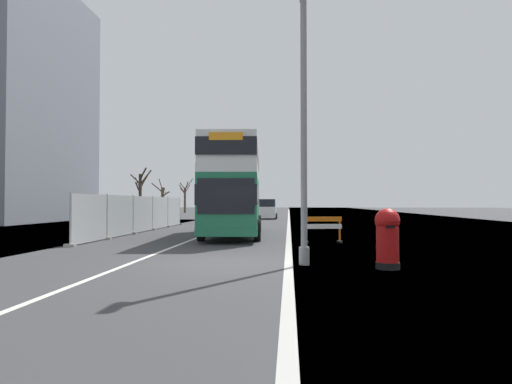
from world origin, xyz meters
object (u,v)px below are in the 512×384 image
car_receding_mid (268,210)px  red_pillar_postbox (387,236)px  lamppost_foreground (304,134)px  car_oncoming_near (221,211)px  double_decker_bus (234,187)px  roadworks_barrier (323,226)px

car_receding_mid → red_pillar_postbox: bearing=-82.0°
lamppost_foreground → car_oncoming_near: 25.59m
car_receding_mid → double_decker_bus: bearing=-91.5°
red_pillar_postbox → car_receding_mid: bearing=98.0°
lamppost_foreground → red_pillar_postbox: 3.57m
roadworks_barrier → car_receding_mid: 27.23m
lamppost_foreground → double_decker_bus: bearing=107.8°
double_decker_bus → lamppost_foreground: size_ratio=1.32×
red_pillar_postbox → lamppost_foreground: bearing=164.8°
red_pillar_postbox → car_receding_mid: 34.68m
roadworks_barrier → double_decker_bus: bearing=141.3°
double_decker_bus → roadworks_barrier: (4.34, -3.47, -1.83)m
red_pillar_postbox → car_oncoming_near: bearing=108.4°
roadworks_barrier → red_pillar_postbox: bearing=-81.5°
car_receding_mid → lamppost_foreground: bearing=-85.4°
double_decker_bus → roadworks_barrier: bearing=-38.7°
car_oncoming_near → double_decker_bus: bearing=-78.4°
roadworks_barrier → car_receding_mid: bearing=97.9°
lamppost_foreground → car_receding_mid: bearing=94.6°
red_pillar_postbox → roadworks_barrier: 7.45m
car_oncoming_near → car_receding_mid: size_ratio=1.14×
double_decker_bus → car_receding_mid: size_ratio=2.58×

